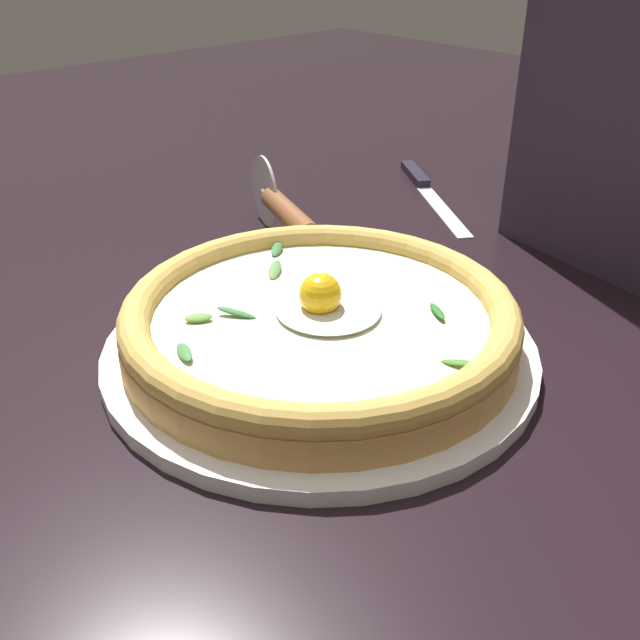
{
  "coord_description": "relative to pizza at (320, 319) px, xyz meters",
  "views": [
    {
      "loc": [
        0.39,
        -0.36,
        0.3
      ],
      "look_at": [
        0.04,
        -0.03,
        0.03
      ],
      "focal_mm": 41.15,
      "sensor_mm": 36.0,
      "label": 1
    }
  ],
  "objects": [
    {
      "name": "pizza_plate",
      "position": [
        -0.0,
        -0.0,
        -0.03
      ],
      "size": [
        0.33,
        0.33,
        0.01
      ],
      "primitive_type": "cylinder",
      "color": "white",
      "rests_on": "ground"
    },
    {
      "name": "pizza",
      "position": [
        0.0,
        0.0,
        0.0
      ],
      "size": [
        0.3,
        0.3,
        0.06
      ],
      "color": "#DDA457",
      "rests_on": "pizza_plate"
    },
    {
      "name": "table_knife",
      "position": [
        -0.2,
        0.36,
        -0.03
      ],
      "size": [
        0.21,
        0.15,
        0.01
      ],
      "color": "silver",
      "rests_on": "ground"
    },
    {
      "name": "pizza_cutter",
      "position": [
        -0.19,
        0.12,
        0.01
      ],
      "size": [
        0.16,
        0.07,
        0.08
      ],
      "color": "silver",
      "rests_on": "ground"
    },
    {
      "name": "ground_plane",
      "position": [
        -0.04,
        0.03,
        -0.05
      ],
      "size": [
        2.4,
        2.4,
        0.03
      ],
      "primitive_type": "cube",
      "color": "black",
      "rests_on": "ground"
    }
  ]
}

